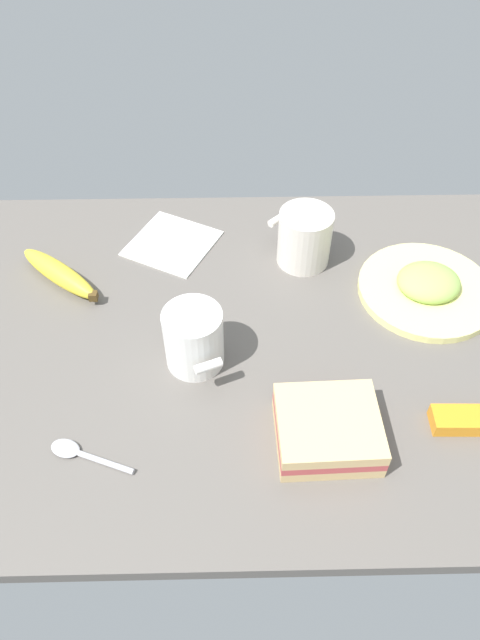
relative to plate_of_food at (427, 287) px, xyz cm
name	(u,v)px	position (x,y,z in cm)	size (l,w,h in cm)	color
tabletop	(240,339)	(-27.68, -7.65, -2.20)	(90.00, 64.00, 2.00)	#5B5651
plate_of_food	(427,287)	(0.00, 0.00, 0.00)	(20.00, 20.00, 4.14)	#EAE58C
coffee_mug_black	(194,338)	(-33.70, -12.03, 3.31)	(7.69, 9.89, 8.75)	white
coffee_mug_milky	(304,237)	(-17.62, 7.78, 3.34)	(9.54, 9.81, 8.83)	silver
sandwich_main	(328,429)	(-17.77, -24.45, 1.00)	(12.24, 11.09, 4.40)	#DBB77A
banana	(59,273)	(-54.48, 3.57, 0.41)	(14.39, 12.79, 3.22)	yellow
spoon	(79,453)	(-46.92, -25.94, -0.82)	(10.54, 5.27, 0.80)	silver
snack_bar	(478,420)	(0.80, -22.81, -0.20)	(11.20, 3.42, 2.00)	orange
paper_napkin	(172,243)	(-38.24, 11.92, -1.05)	(12.35, 12.35, 0.30)	white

